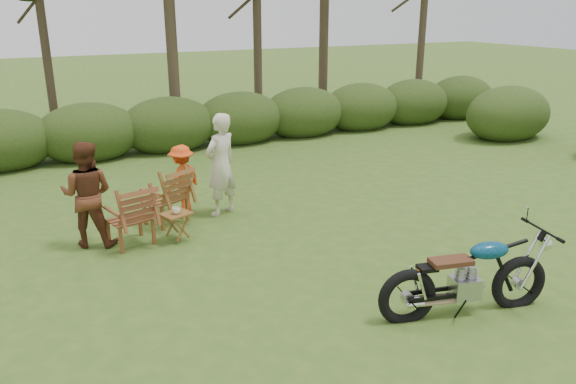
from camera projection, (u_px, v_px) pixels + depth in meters
name	position (u px, v px, depth m)	size (l,w,h in m)	color
ground	(359.00, 303.00, 7.22)	(80.00, 80.00, 0.00)	#32531B
motorcycle	(462.00, 312.00, 7.00)	(2.13, 0.81, 1.22)	#0B6999
lawn_chair_right	(167.00, 223.00, 9.86)	(0.70, 0.70, 1.03)	brown
lawn_chair_left	(132.00, 244.00, 8.98)	(0.70, 0.70, 1.01)	brown
side_table	(177.00, 227.00, 9.04)	(0.46, 0.39, 0.47)	brown
cup	(176.00, 211.00, 8.93)	(0.13, 0.13, 0.10)	beige
adult_a	(223.00, 213.00, 10.29)	(0.68, 0.44, 1.86)	beige
adult_b	(93.00, 244.00, 8.98)	(0.82, 0.64, 1.69)	#582C19
child	(184.00, 211.00, 10.41)	(0.81, 0.47, 1.26)	#E64915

